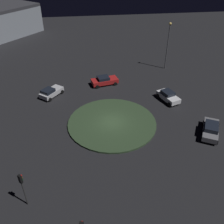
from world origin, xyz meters
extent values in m
plane|color=black|center=(0.00, 0.00, 0.00)|extent=(117.99, 117.99, 0.00)
cylinder|color=#2D4228|center=(0.00, 0.00, 0.12)|extent=(11.82, 11.82, 0.24)
cube|color=white|center=(-9.24, -4.59, 0.69)|extent=(2.93, 4.25, 0.69)
cube|color=black|center=(-9.17, -4.80, 1.28)|extent=(2.04, 2.26, 0.50)
cylinder|color=black|center=(-10.52, -3.56, 0.34)|extent=(0.44, 0.71, 0.68)
cylinder|color=black|center=(-8.92, -2.98, 0.34)|extent=(0.44, 0.71, 0.68)
cylinder|color=black|center=(-9.57, -6.21, 0.34)|extent=(0.44, 0.71, 0.68)
cylinder|color=black|center=(-7.96, -5.62, 0.34)|extent=(0.44, 0.71, 0.68)
cube|color=silver|center=(8.44, -8.40, 0.65)|extent=(3.78, 4.08, 0.67)
cube|color=black|center=(8.89, -7.84, 1.24)|extent=(2.31, 2.35, 0.50)
cylinder|color=black|center=(8.24, -10.02, 0.31)|extent=(0.57, 0.63, 0.63)
cylinder|color=black|center=(6.89, -8.92, 0.31)|extent=(0.57, 0.63, 0.63)
cylinder|color=black|center=(9.99, -7.87, 0.31)|extent=(0.57, 0.63, 0.63)
cylinder|color=black|center=(8.64, -6.77, 0.31)|extent=(0.57, 0.63, 0.63)
cube|color=red|center=(-0.22, -11.11, 0.65)|extent=(4.72, 2.78, 0.70)
cube|color=black|center=(0.00, -11.07, 1.25)|extent=(2.19, 2.03, 0.48)
cylinder|color=black|center=(-1.58, -12.38, 0.31)|extent=(0.65, 0.34, 0.61)
cylinder|color=black|center=(-1.98, -10.52, 0.31)|extent=(0.65, 0.34, 0.61)
cylinder|color=black|center=(1.53, -11.71, 0.31)|extent=(0.65, 0.34, 0.61)
cylinder|color=black|center=(1.13, -9.85, 0.31)|extent=(0.65, 0.34, 0.61)
cube|color=slate|center=(-11.97, 3.88, 0.67)|extent=(3.73, 4.81, 0.65)
cube|color=black|center=(-11.92, 3.96, 1.27)|extent=(2.47, 2.73, 0.53)
cylinder|color=black|center=(-11.99, 5.73, 0.35)|extent=(0.52, 0.71, 0.69)
cylinder|color=black|center=(-10.40, 4.87, 0.35)|extent=(0.52, 0.71, 0.69)
cylinder|color=black|center=(-13.53, 2.89, 0.35)|extent=(0.52, 0.71, 0.69)
cylinder|color=black|center=(-11.95, 2.03, 0.35)|extent=(0.52, 0.71, 0.69)
cylinder|color=#2D2D2D|center=(9.41, 11.32, 1.52)|extent=(0.12, 0.12, 3.03)
cube|color=black|center=(9.41, 11.32, 3.48)|extent=(0.37, 0.36, 0.90)
sphere|color=red|center=(9.31, 11.20, 3.75)|extent=(0.20, 0.20, 0.20)
sphere|color=#4C380F|center=(9.31, 11.20, 3.48)|extent=(0.20, 0.20, 0.20)
sphere|color=#0F3819|center=(9.31, 11.20, 3.21)|extent=(0.20, 0.20, 0.20)
sphere|color=red|center=(4.32, 16.07, 3.62)|extent=(0.20, 0.20, 0.20)
sphere|color=#4C380F|center=(4.32, 16.07, 3.35)|extent=(0.20, 0.20, 0.20)
cylinder|color=#4C4C51|center=(-12.37, -16.08, 4.12)|extent=(0.18, 0.18, 8.25)
sphere|color=#F9D166|center=(-12.37, -16.08, 8.39)|extent=(0.47, 0.47, 0.47)
camera|label=1|loc=(3.53, 26.44, 20.17)|focal=39.90mm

